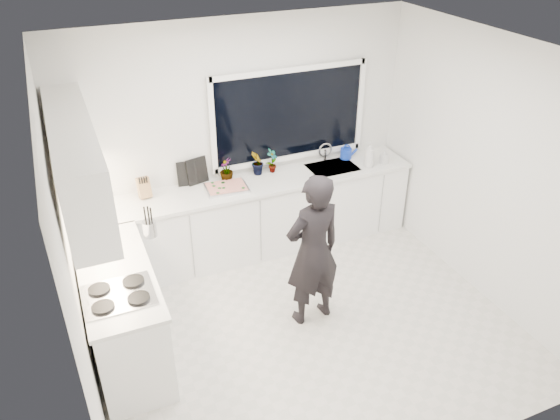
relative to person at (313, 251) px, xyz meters
name	(u,v)px	position (x,y,z in m)	size (l,w,h in m)	color
floor	(303,326)	(-0.13, -0.10, -0.82)	(4.00, 3.50, 0.02)	beige
wall_back	(240,138)	(-0.13, 1.66, 0.54)	(4.00, 0.02, 2.70)	white
wall_left	(68,262)	(-2.14, -0.10, 0.54)	(0.02, 3.50, 2.70)	white
wall_right	(486,170)	(1.88, -0.10, 0.54)	(0.02, 3.50, 2.70)	white
ceiling	(311,55)	(-0.13, -0.10, 1.90)	(4.00, 3.50, 0.02)	white
window	(289,115)	(0.47, 1.63, 0.74)	(1.80, 0.02, 1.00)	black
base_cabinets_back	(252,219)	(-0.13, 1.35, -0.37)	(3.92, 0.58, 0.88)	white
base_cabinets_left	(123,314)	(-1.80, 0.25, -0.37)	(0.58, 1.60, 0.88)	white
countertop_back	(251,185)	(-0.13, 1.34, 0.09)	(3.94, 0.62, 0.04)	silver
countertop_left	(115,273)	(-1.80, 0.25, 0.09)	(0.62, 1.60, 0.04)	silver
upper_cabinets	(77,161)	(-1.92, 0.60, 1.04)	(0.34, 2.10, 0.70)	white
sink	(332,171)	(0.92, 1.35, 0.06)	(0.58, 0.42, 0.14)	silver
faucet	(325,152)	(0.92, 1.55, 0.22)	(0.03, 0.03, 0.22)	silver
stovetop	(119,294)	(-1.82, -0.10, 0.13)	(0.56, 0.48, 0.03)	black
person	(313,251)	(0.00, 0.00, 0.00)	(0.59, 0.39, 1.62)	black
pizza_tray	(226,188)	(-0.43, 1.32, 0.13)	(0.46, 0.34, 0.03)	#B0B1B5
pizza	(226,186)	(-0.43, 1.32, 0.14)	(0.42, 0.30, 0.01)	#C7461A
watering_can	(346,153)	(1.19, 1.51, 0.18)	(0.14, 0.14, 0.13)	#1335B8
paper_towel_roll	(77,200)	(-1.98, 1.45, 0.24)	(0.11, 0.11, 0.26)	white
knife_block	(144,188)	(-1.29, 1.49, 0.22)	(0.13, 0.10, 0.22)	#925C44
utensil_crock	(150,229)	(-1.40, 0.70, 0.19)	(0.13, 0.13, 0.16)	silver
picture_frame_large	(187,174)	(-0.79, 1.59, 0.25)	(0.22, 0.02, 0.28)	black
picture_frame_small	(197,171)	(-0.67, 1.59, 0.26)	(0.25, 0.02, 0.30)	black
herb_plants	(251,165)	(-0.06, 1.51, 0.26)	(0.75, 0.20, 0.31)	#26662D
soap_bottles	(372,155)	(1.37, 1.20, 0.25)	(0.32, 0.12, 0.31)	#D8BF66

